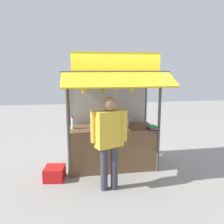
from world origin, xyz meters
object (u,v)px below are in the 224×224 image
magazine_stack_far_left (153,128)px  banana_bunch_inner_right (131,88)px  water_bottle_rear_center (96,119)px  banana_bunch_rightmost (84,89)px  water_bottle_mid_left (73,123)px  banana_bunch_inner_left (103,90)px  banana_bunch_leftmost (115,87)px  water_bottle_far_right (112,119)px  vendor_person (109,135)px  magazine_stack_back_right (102,127)px  magazine_stack_mid_right (118,129)px  plastic_crate (55,173)px  water_bottle_left (127,122)px

magazine_stack_far_left → banana_bunch_inner_right: (-0.54, -0.17, 0.89)m
water_bottle_rear_center → banana_bunch_rightmost: bearing=-112.0°
magazine_stack_far_left → water_bottle_mid_left: bearing=169.0°
water_bottle_rear_center → banana_bunch_inner_left: (0.06, -0.75, 0.74)m
water_bottle_mid_left → banana_bunch_leftmost: bearing=-30.9°
water_bottle_far_right → vendor_person: vendor_person is taller
magazine_stack_back_right → magazine_stack_mid_right: size_ratio=0.94×
water_bottle_rear_center → banana_bunch_rightmost: (-0.30, -0.75, 0.77)m
banana_bunch_inner_left → vendor_person: (0.05, -0.48, -0.77)m
water_bottle_rear_center → magazine_stack_mid_right: water_bottle_rear_center is taller
magazine_stack_far_left → plastic_crate: magazine_stack_far_left is taller
magazine_stack_far_left → plastic_crate: 2.27m
magazine_stack_far_left → magazine_stack_back_right: size_ratio=0.95×
water_bottle_rear_center → banana_bunch_leftmost: size_ratio=1.20×
banana_bunch_leftmost → magazine_stack_far_left: bearing=11.0°
magazine_stack_back_right → banana_bunch_inner_right: banana_bunch_inner_right is taller
water_bottle_mid_left → banana_bunch_leftmost: banana_bunch_leftmost is taller
magazine_stack_far_left → plastic_crate: bearing=-177.4°
water_bottle_left → water_bottle_far_right: bearing=137.7°
water_bottle_far_right → water_bottle_left: (0.30, -0.27, -0.01)m
magazine_stack_mid_right → vendor_person: vendor_person is taller
magazine_stack_mid_right → plastic_crate: magazine_stack_mid_right is taller
magazine_stack_back_right → banana_bunch_leftmost: bearing=-63.7°
banana_bunch_rightmost → water_bottle_far_right: bearing=49.4°
vendor_person → plastic_crate: 1.49m
water_bottle_far_right → water_bottle_mid_left: size_ratio=0.88×
water_bottle_left → magazine_stack_mid_right: 0.41m
water_bottle_far_right → water_bottle_mid_left: (-0.92, -0.30, 0.02)m
water_bottle_mid_left → magazine_stack_mid_right: (0.96, -0.28, -0.10)m
water_bottle_left → banana_bunch_rightmost: (-0.99, -0.53, 0.80)m
water_bottle_left → banana_bunch_leftmost: (-0.38, -0.53, 0.84)m
banana_bunch_inner_right → plastic_crate: banana_bunch_inner_right is taller
water_bottle_far_right → banana_bunch_rightmost: (-0.69, -0.80, 0.79)m
banana_bunch_inner_left → magazine_stack_far_left: bearing=8.7°
vendor_person → plastic_crate: vendor_person is taller
banana_bunch_inner_left → banana_bunch_inner_right: 0.57m
water_bottle_far_right → water_bottle_left: water_bottle_far_right is taller
plastic_crate → vendor_person: bearing=-27.7°
banana_bunch_rightmost → banana_bunch_inner_right: 0.94m
magazine_stack_mid_right → banana_bunch_inner_right: 0.94m
water_bottle_rear_center → plastic_crate: (-0.93, -0.68, -0.95)m
magazine_stack_far_left → vendor_person: (-1.06, -0.64, 0.08)m
water_bottle_far_right → banana_bunch_leftmost: (-0.08, -0.80, 0.83)m
banana_bunch_inner_right → plastic_crate: bearing=177.3°
water_bottle_far_right → water_bottle_mid_left: water_bottle_mid_left is taller
water_bottle_far_right → water_bottle_rear_center: bearing=-172.7°
banana_bunch_inner_right → vendor_person: 1.07m
water_bottle_rear_center → banana_bunch_inner_right: (0.63, -0.75, 0.78)m
magazine_stack_mid_right → plastic_crate: 1.60m
magazine_stack_back_right → vendor_person: 0.91m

